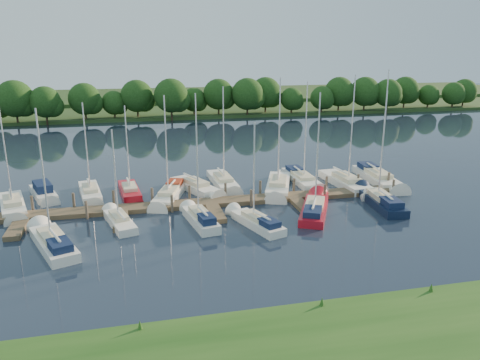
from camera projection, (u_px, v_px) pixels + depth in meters
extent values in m
plane|color=#192333|center=(227.00, 238.00, 35.84)|extent=(260.00, 260.00, 0.00)
cube|color=#4E3D2C|center=(210.00, 203.00, 43.28)|extent=(40.00, 2.00, 0.40)
cube|color=#4E3D2C|center=(17.00, 229.00, 36.98)|extent=(1.20, 4.00, 0.40)
cube|color=#4E3D2C|center=(121.00, 221.00, 38.72)|extent=(1.20, 4.00, 0.40)
cube|color=#4E3D2C|center=(216.00, 214.00, 40.47)|extent=(1.20, 4.00, 0.40)
cube|color=#4E3D2C|center=(303.00, 207.00, 42.22)|extent=(1.20, 4.00, 0.40)
cube|color=#4E3D2C|center=(383.00, 200.00, 43.96)|extent=(1.20, 4.00, 0.40)
cylinder|color=#473D33|center=(33.00, 207.00, 40.99)|extent=(0.24, 0.24, 2.00)
cylinder|color=#473D33|center=(74.00, 204.00, 41.74)|extent=(0.24, 0.24, 2.00)
cylinder|color=#473D33|center=(114.00, 201.00, 42.50)|extent=(0.24, 0.24, 2.00)
cylinder|color=#473D33|center=(152.00, 198.00, 43.25)|extent=(0.24, 0.24, 2.00)
cylinder|color=#473D33|center=(190.00, 196.00, 44.01)|extent=(0.24, 0.24, 2.00)
cylinder|color=#473D33|center=(225.00, 193.00, 44.76)|extent=(0.24, 0.24, 2.00)
cylinder|color=#473D33|center=(260.00, 191.00, 45.52)|extent=(0.24, 0.24, 2.00)
cylinder|color=#473D33|center=(294.00, 188.00, 46.27)|extent=(0.24, 0.24, 2.00)
cylinder|color=#473D33|center=(326.00, 186.00, 47.02)|extent=(0.24, 0.24, 2.00)
cylinder|color=#473D33|center=(358.00, 184.00, 47.78)|extent=(0.24, 0.24, 2.00)
cylinder|color=#473D33|center=(388.00, 182.00, 48.53)|extent=(0.24, 0.24, 2.00)
cylinder|color=#473D33|center=(87.00, 212.00, 39.59)|extent=(0.24, 0.24, 2.00)
cylinder|color=#473D33|center=(172.00, 206.00, 41.16)|extent=(0.24, 0.24, 2.00)
cylinder|color=#473D33|center=(251.00, 200.00, 42.74)|extent=(0.24, 0.24, 2.00)
cylinder|color=#473D33|center=(325.00, 195.00, 44.31)|extent=(0.24, 0.24, 2.00)
cylinder|color=#473D33|center=(393.00, 190.00, 45.88)|extent=(0.24, 0.24, 2.00)
cube|color=#243D17|center=(161.00, 110.00, 105.96)|extent=(180.00, 30.00, 0.60)
cube|color=#304F22|center=(154.00, 97.00, 129.25)|extent=(220.00, 40.00, 1.40)
cylinder|color=#38281C|center=(18.00, 118.00, 87.90)|extent=(0.36, 0.36, 2.42)
sphere|color=#183A0F|center=(16.00, 102.00, 87.09)|extent=(5.64, 5.64, 5.64)
sphere|color=#183A0F|center=(23.00, 106.00, 87.76)|extent=(4.03, 4.03, 4.03)
cylinder|color=#38281C|center=(50.00, 117.00, 87.37)|extent=(0.36, 0.36, 2.81)
sphere|color=#183A0F|center=(48.00, 98.00, 86.42)|extent=(6.56, 6.56, 6.56)
sphere|color=#183A0F|center=(57.00, 103.00, 87.17)|extent=(4.69, 4.69, 4.69)
cylinder|color=#38281C|center=(79.00, 116.00, 89.77)|extent=(0.36, 0.36, 2.38)
sphere|color=#183A0F|center=(77.00, 101.00, 88.97)|extent=(5.55, 5.55, 5.55)
sphere|color=#183A0F|center=(84.00, 105.00, 89.63)|extent=(3.96, 3.96, 3.96)
cylinder|color=#38281C|center=(104.00, 114.00, 92.83)|extent=(0.36, 0.36, 2.28)
sphere|color=#183A0F|center=(103.00, 100.00, 92.06)|extent=(5.32, 5.32, 5.32)
sphere|color=#183A0F|center=(109.00, 104.00, 92.71)|extent=(3.80, 3.80, 3.80)
cylinder|color=#38281C|center=(131.00, 113.00, 92.21)|extent=(0.36, 0.36, 2.82)
sphere|color=#183A0F|center=(130.00, 96.00, 91.26)|extent=(6.58, 6.58, 6.58)
sphere|color=#183A0F|center=(138.00, 100.00, 92.01)|extent=(4.70, 4.70, 4.70)
cylinder|color=#38281C|center=(164.00, 112.00, 94.13)|extent=(0.36, 0.36, 2.81)
sphere|color=#183A0F|center=(163.00, 95.00, 93.18)|extent=(6.55, 6.55, 6.55)
sphere|color=#183A0F|center=(170.00, 99.00, 93.93)|extent=(4.68, 4.68, 4.68)
cylinder|color=#38281C|center=(196.00, 113.00, 93.06)|extent=(0.36, 0.36, 2.46)
sphere|color=#183A0F|center=(195.00, 98.00, 92.23)|extent=(5.75, 5.75, 5.75)
sphere|color=#183A0F|center=(201.00, 102.00, 92.91)|extent=(4.11, 4.11, 4.11)
cylinder|color=#38281C|center=(219.00, 110.00, 97.13)|extent=(0.36, 0.36, 2.87)
sphere|color=#183A0F|center=(218.00, 93.00, 96.16)|extent=(6.70, 6.70, 6.70)
sphere|color=#183A0F|center=(225.00, 97.00, 96.93)|extent=(4.79, 4.79, 4.79)
cylinder|color=#38281C|center=(236.00, 109.00, 98.46)|extent=(0.36, 0.36, 2.70)
sphere|color=#183A0F|center=(236.00, 93.00, 97.55)|extent=(6.30, 6.30, 6.30)
sphere|color=#183A0F|center=(242.00, 97.00, 98.28)|extent=(4.50, 4.50, 4.50)
cylinder|color=#38281C|center=(275.00, 111.00, 96.97)|extent=(0.36, 0.36, 2.56)
sphere|color=#183A0F|center=(275.00, 95.00, 96.10)|extent=(5.96, 5.96, 5.96)
sphere|color=#183A0F|center=(281.00, 99.00, 96.80)|extent=(4.26, 4.26, 4.26)
cylinder|color=#38281C|center=(293.00, 108.00, 100.62)|extent=(0.36, 0.36, 2.64)
sphere|color=#183A0F|center=(293.00, 93.00, 99.73)|extent=(6.15, 6.15, 6.15)
sphere|color=#183A0F|center=(299.00, 97.00, 100.45)|extent=(4.39, 4.39, 4.39)
cylinder|color=#38281C|center=(310.00, 108.00, 101.87)|extent=(0.36, 0.36, 2.33)
sphere|color=#183A0F|center=(311.00, 95.00, 101.08)|extent=(5.43, 5.43, 5.43)
sphere|color=#183A0F|center=(315.00, 98.00, 101.74)|extent=(3.88, 3.88, 3.88)
cylinder|color=#38281C|center=(340.00, 107.00, 103.33)|extent=(0.36, 0.36, 2.24)
sphere|color=#183A0F|center=(340.00, 95.00, 102.58)|extent=(5.22, 5.22, 5.22)
sphere|color=#183A0F|center=(344.00, 98.00, 103.21)|extent=(3.73, 3.73, 3.73)
cylinder|color=#38281C|center=(364.00, 108.00, 101.15)|extent=(0.36, 0.36, 2.66)
sphere|color=#183A0F|center=(365.00, 92.00, 100.25)|extent=(6.21, 6.21, 6.21)
sphere|color=#183A0F|center=(370.00, 96.00, 100.98)|extent=(4.44, 4.44, 4.44)
cylinder|color=#38281C|center=(384.00, 107.00, 102.58)|extent=(0.36, 0.36, 2.37)
sphere|color=#183A0F|center=(385.00, 94.00, 101.78)|extent=(5.53, 5.53, 5.53)
sphere|color=#183A0F|center=(389.00, 98.00, 102.45)|extent=(3.95, 3.95, 3.95)
cylinder|color=#38281C|center=(403.00, 105.00, 106.50)|extent=(0.36, 0.36, 2.48)
sphere|color=#183A0F|center=(404.00, 91.00, 105.66)|extent=(5.79, 5.79, 5.79)
sphere|color=#183A0F|center=(408.00, 95.00, 106.35)|extent=(4.14, 4.14, 4.14)
cylinder|color=#38281C|center=(422.00, 105.00, 107.57)|extent=(0.36, 0.36, 2.25)
sphere|color=#183A0F|center=(423.00, 93.00, 106.81)|extent=(5.25, 5.25, 5.25)
sphere|color=#183A0F|center=(427.00, 96.00, 107.45)|extent=(3.75, 3.75, 3.75)
cylinder|color=#38281C|center=(442.00, 104.00, 107.90)|extent=(0.36, 0.36, 2.59)
sphere|color=#183A0F|center=(443.00, 90.00, 107.03)|extent=(6.05, 6.05, 6.05)
sphere|color=#183A0F|center=(447.00, 94.00, 107.74)|extent=(4.32, 4.32, 4.32)
cylinder|color=#38281C|center=(469.00, 103.00, 109.81)|extent=(0.36, 0.36, 2.72)
sphere|color=#183A0F|center=(471.00, 88.00, 108.89)|extent=(6.35, 6.35, 6.35)
sphere|color=#183A0F|center=(475.00, 92.00, 109.63)|extent=(4.53, 4.53, 4.53)
cube|color=white|center=(13.00, 207.00, 42.24)|extent=(3.68, 7.14, 1.11)
cone|color=white|center=(16.00, 219.00, 39.33)|extent=(1.57, 2.58, 0.96)
cube|color=beige|center=(12.00, 201.00, 41.75)|extent=(2.21, 3.37, 0.50)
cylinder|color=silver|center=(5.00, 152.00, 40.22)|extent=(0.12, 0.12, 9.28)
cylinder|color=silver|center=(11.00, 193.00, 42.51)|extent=(0.92, 3.01, 0.10)
cylinder|color=white|center=(11.00, 193.00, 42.51)|extent=(0.92, 2.70, 0.20)
cube|color=white|center=(44.00, 195.00, 45.63)|extent=(3.41, 5.62, 1.02)
cone|color=white|center=(49.00, 203.00, 43.47)|extent=(1.36, 1.80, 0.88)
cube|color=#121F40|center=(43.00, 187.00, 45.41)|extent=(2.29, 3.23, 0.92)
cube|color=white|center=(90.00, 193.00, 46.13)|extent=(2.72, 6.51, 1.00)
cone|color=white|center=(93.00, 203.00, 43.32)|extent=(1.22, 2.32, 0.88)
cube|color=beige|center=(90.00, 188.00, 45.68)|extent=(1.75, 3.01, 0.46)
cylinder|color=silver|center=(86.00, 148.00, 44.26)|extent=(0.12, 0.12, 8.52)
cylinder|color=silver|center=(89.00, 182.00, 46.42)|extent=(0.54, 2.82, 0.10)
cylinder|color=white|center=(89.00, 182.00, 46.42)|extent=(0.59, 2.52, 0.20)
cube|color=#AE101D|center=(130.00, 192.00, 46.50)|extent=(2.35, 6.22, 1.00)
cone|color=#AE101D|center=(134.00, 202.00, 43.75)|extent=(1.08, 2.20, 0.85)
cube|color=beige|center=(130.00, 187.00, 46.05)|extent=(1.57, 2.85, 0.45)
cylinder|color=silver|center=(127.00, 149.00, 44.69)|extent=(0.12, 0.12, 8.19)
cylinder|color=silver|center=(128.00, 181.00, 46.78)|extent=(0.40, 2.73, 0.10)
cylinder|color=white|center=(128.00, 181.00, 46.78)|extent=(0.46, 2.43, 0.20)
cube|color=white|center=(170.00, 196.00, 45.38)|extent=(4.04, 7.10, 1.03)
cone|color=white|center=(161.00, 208.00, 42.11)|extent=(1.69, 2.58, 0.96)
cube|color=beige|center=(169.00, 191.00, 44.88)|extent=(2.36, 3.38, 0.47)
cube|color=maroon|center=(175.00, 183.00, 47.01)|extent=(1.94, 2.38, 0.52)
cylinder|color=silver|center=(166.00, 146.00, 43.31)|extent=(0.12, 0.12, 9.25)
cylinder|color=silver|center=(171.00, 184.00, 45.75)|extent=(1.10, 2.95, 0.10)
cylinder|color=white|center=(171.00, 184.00, 45.75)|extent=(1.08, 2.66, 0.20)
cube|color=white|center=(194.00, 188.00, 47.83)|extent=(4.41, 6.95, 1.12)
cone|color=white|center=(212.00, 196.00, 45.22)|extent=(1.80, 2.54, 0.95)
cube|color=beige|center=(196.00, 182.00, 47.37)|extent=(2.51, 3.35, 0.51)
cylinder|color=silver|center=(197.00, 140.00, 45.89)|extent=(0.12, 0.12, 9.12)
cylinder|color=silver|center=(191.00, 176.00, 48.04)|extent=(1.30, 2.83, 0.10)
cylinder|color=white|center=(191.00, 176.00, 48.04)|extent=(1.25, 2.56, 0.20)
cube|color=white|center=(222.00, 182.00, 49.86)|extent=(2.27, 7.21, 1.04)
cone|color=white|center=(231.00, 192.00, 46.55)|extent=(1.09, 2.53, 1.00)
cube|color=beige|center=(223.00, 177.00, 49.35)|extent=(1.62, 3.27, 0.47)
cylinder|color=silver|center=(224.00, 134.00, 47.72)|extent=(0.12, 0.12, 9.63)
cylinder|color=silver|center=(221.00, 171.00, 50.23)|extent=(0.22, 3.21, 0.10)
cylinder|color=white|center=(221.00, 171.00, 50.23)|extent=(0.31, 2.86, 0.20)
cube|color=white|center=(278.00, 187.00, 48.37)|extent=(4.80, 8.09, 1.14)
cone|color=white|center=(276.00, 198.00, 44.64)|extent=(1.99, 2.95, 1.09)
cube|color=beige|center=(278.00, 181.00, 47.79)|extent=(2.77, 3.87, 0.52)
cylinder|color=silver|center=(279.00, 132.00, 46.01)|extent=(0.12, 0.12, 10.55)
cylinder|color=silver|center=(279.00, 174.00, 48.80)|extent=(1.33, 3.33, 0.10)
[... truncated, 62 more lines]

